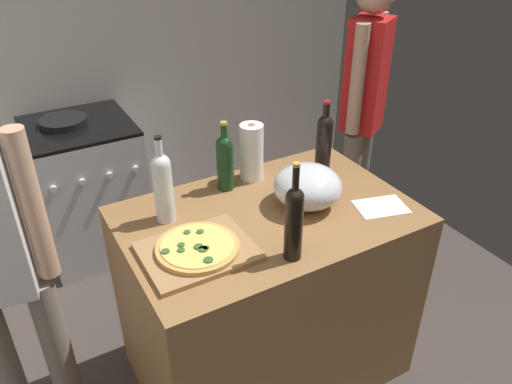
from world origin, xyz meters
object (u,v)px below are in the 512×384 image
stove (89,188)px  pizza (197,247)px  wine_bottle_green (324,143)px  paper_towel_roll (252,152)px  mixing_bowl (307,186)px  person_in_stripes (0,262)px  person_in_red (363,106)px  wine_bottle_dark (163,185)px  wine_bottle_amber (225,160)px  wine_bottle_clear (294,220)px

stove → pizza: bearing=-85.9°
stove → wine_bottle_green: bearing=-55.6°
paper_towel_roll → stove: size_ratio=0.29×
mixing_bowl → person_in_stripes: (-1.17, 0.18, -0.06)m
person_in_red → person_in_stripes: bearing=-167.8°
wine_bottle_dark → wine_bottle_amber: wine_bottle_dark is taller
wine_bottle_clear → wine_bottle_amber: size_ratio=1.21×
wine_bottle_green → wine_bottle_clear: bearing=-135.6°
paper_towel_roll → person_in_stripes: 1.09m
wine_bottle_amber → mixing_bowl: bearing=-51.1°
wine_bottle_clear → person_in_stripes: bearing=154.0°
paper_towel_roll → wine_bottle_dark: 0.48m
pizza → paper_towel_roll: bearing=41.5°
person_in_red → mixing_bowl: bearing=-142.9°
wine_bottle_green → person_in_red: bearing=35.9°
wine_bottle_dark → paper_towel_roll: bearing=14.9°
wine_bottle_green → wine_bottle_amber: size_ratio=1.15×
mixing_bowl → wine_bottle_clear: size_ratio=0.75×
paper_towel_roll → wine_bottle_green: size_ratio=0.74×
person_in_red → pizza: bearing=-152.7°
person_in_red → paper_towel_roll: bearing=-161.5°
wine_bottle_green → person_in_stripes: 1.38m
pizza → person_in_stripes: size_ratio=0.19×
mixing_bowl → wine_bottle_green: size_ratio=0.79×
wine_bottle_amber → pizza: bearing=-129.0°
wine_bottle_clear → wine_bottle_green: (0.45, 0.44, 0.00)m
wine_bottle_dark → stove: 1.38m
wine_bottle_amber → wine_bottle_green: bearing=-14.8°
wine_bottle_dark → person_in_red: size_ratio=0.22×
wine_bottle_clear → wine_bottle_amber: 0.56m
paper_towel_roll → stove: (-0.55, 1.10, -0.60)m
wine_bottle_amber → stove: 1.34m
mixing_bowl → wine_bottle_clear: 0.37m
wine_bottle_clear → wine_bottle_dark: 0.55m
wine_bottle_amber → person_in_stripes: person_in_stripes is taller
wine_bottle_clear → wine_bottle_green: size_ratio=1.06×
stove → person_in_stripes: (-0.53, -1.23, 0.49)m
wine_bottle_clear → stove: 1.84m
mixing_bowl → person_in_red: 1.02m
wine_bottle_amber → paper_towel_roll: bearing=8.2°
mixing_bowl → wine_bottle_dark: bearing=161.3°
pizza → wine_bottle_dark: (-0.02, 0.27, 0.13)m
wine_bottle_green → person_in_red: person_in_red is taller
wine_bottle_clear → person_in_red: person_in_red is taller
wine_bottle_clear → person_in_red: size_ratio=0.23×
pizza → person_in_stripes: person_in_stripes is taller
wine_bottle_dark → person_in_red: (1.37, 0.43, -0.09)m
pizza → mixing_bowl: 0.55m
pizza → person_in_stripes: bearing=157.2°
mixing_bowl → wine_bottle_green: 0.28m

